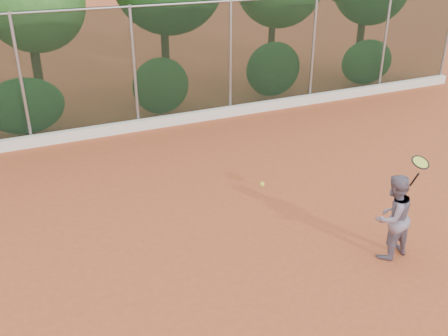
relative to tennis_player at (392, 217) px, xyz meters
name	(u,v)px	position (x,y,z in m)	size (l,w,h in m)	color
ground	(247,252)	(-2.22, 1.14, -0.79)	(80.00, 80.00, 0.00)	#A74B27
concrete_curb	(140,125)	(-2.22, 7.96, -0.64)	(24.00, 0.20, 0.30)	silver
tennis_player	(392,217)	(0.00, 0.00, 0.00)	(0.77, 0.60, 1.58)	slate
chainlink_fence	(134,66)	(-2.22, 8.14, 1.07)	(24.09, 0.09, 3.50)	black
tennis_racket	(420,164)	(0.38, -0.04, 0.95)	(0.32, 0.31, 0.58)	black
tennis_ball_in_flight	(262,184)	(-2.27, 0.59, 0.85)	(0.07, 0.07, 0.07)	#CADC32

